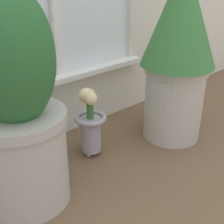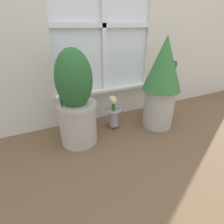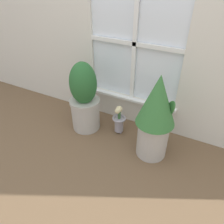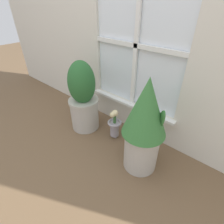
# 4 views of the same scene
# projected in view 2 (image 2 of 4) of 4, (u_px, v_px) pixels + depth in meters

# --- Properties ---
(ground_plane) EXTENTS (10.00, 10.00, 0.00)m
(ground_plane) POSITION_uv_depth(u_px,v_px,m) (133.00, 145.00, 1.36)
(ground_plane) COLOR brown
(potted_plant_left) EXTENTS (0.30, 0.30, 0.72)m
(potted_plant_left) POSITION_uv_depth(u_px,v_px,m) (76.00, 102.00, 1.26)
(potted_plant_left) COLOR #B7B2A8
(potted_plant_left) RESTS_ON ground_plane
(potted_plant_right) EXTENTS (0.33, 0.33, 0.78)m
(potted_plant_right) POSITION_uv_depth(u_px,v_px,m) (162.00, 81.00, 1.45)
(potted_plant_right) COLOR #B7B2A8
(potted_plant_right) RESTS_ON ground_plane
(flower_vase) EXTENTS (0.14, 0.14, 0.30)m
(flower_vase) POSITION_uv_depth(u_px,v_px,m) (114.00, 112.00, 1.54)
(flower_vase) COLOR #99939E
(flower_vase) RESTS_ON ground_plane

